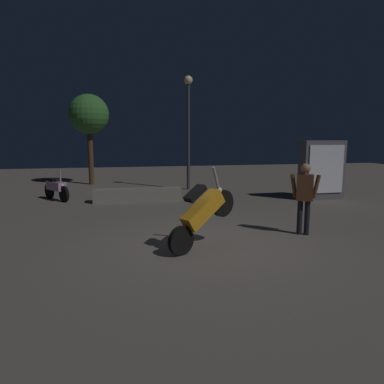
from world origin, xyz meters
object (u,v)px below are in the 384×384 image
person_rider_beside (305,193)px  kiosk_billboard (322,170)px  motorcycle_orange_foreground (203,213)px  motorcycle_pink_parked_left (56,188)px  streetlamp_near (188,118)px

person_rider_beside → kiosk_billboard: 5.17m
motorcycle_orange_foreground → motorcycle_pink_parked_left: bearing=91.3°
person_rider_beside → kiosk_billboard: size_ratio=0.78×
motorcycle_pink_parked_left → kiosk_billboard: bearing=44.5°
streetlamp_near → kiosk_billboard: (4.19, -3.35, -1.96)m
motorcycle_pink_parked_left → person_rider_beside: 8.62m
kiosk_billboard → motorcycle_orange_foreground: bearing=39.2°
motorcycle_pink_parked_left → streetlamp_near: (5.10, 1.60, 2.58)m
motorcycle_pink_parked_left → streetlamp_near: size_ratio=0.30×
motorcycle_orange_foreground → person_rider_beside: (2.51, 0.56, 0.22)m
motorcycle_orange_foreground → streetlamp_near: 8.51m
motorcycle_orange_foreground → kiosk_billboard: size_ratio=0.78×
motorcycle_orange_foreground → streetlamp_near: (1.37, 8.08, 2.27)m
motorcycle_orange_foreground → streetlamp_near: bearing=51.8°
streetlamp_near → kiosk_billboard: size_ratio=2.24×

